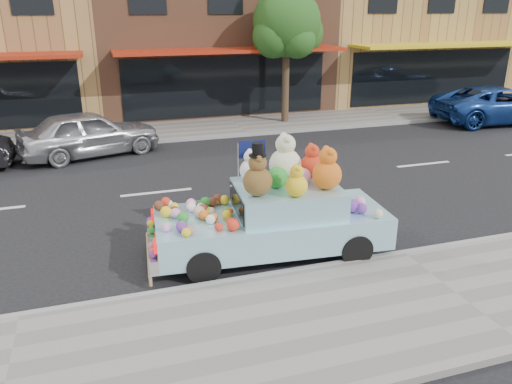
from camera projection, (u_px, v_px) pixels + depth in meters
name	position (u px, v px, depth m)	size (l,w,h in m)	color
ground	(301.00, 177.00, 13.92)	(120.00, 120.00, 0.00)	black
near_sidewalk	(456.00, 296.00, 8.09)	(60.00, 3.00, 0.12)	gray
far_sidewalk	(237.00, 126.00, 19.70)	(60.00, 3.00, 0.12)	gray
near_kerb	(403.00, 254.00, 9.43)	(60.00, 0.12, 0.13)	gray
far_kerb	(249.00, 134.00, 18.36)	(60.00, 0.12, 0.13)	gray
storefront_mid	(205.00, 26.00, 23.34)	(10.00, 9.80, 7.30)	brown
storefront_right	(391.00, 24.00, 26.21)	(10.00, 9.80, 7.30)	#A88246
street_tree	(287.00, 29.00, 19.06)	(3.00, 2.70, 5.22)	#38281C
car_silver	(89.00, 133.00, 15.70)	(1.73, 4.29, 1.46)	#AAABAF
car_blue	(498.00, 105.00, 20.29)	(2.45, 5.32, 1.48)	navy
art_car	(273.00, 214.00, 9.36)	(4.61, 2.11, 2.30)	black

